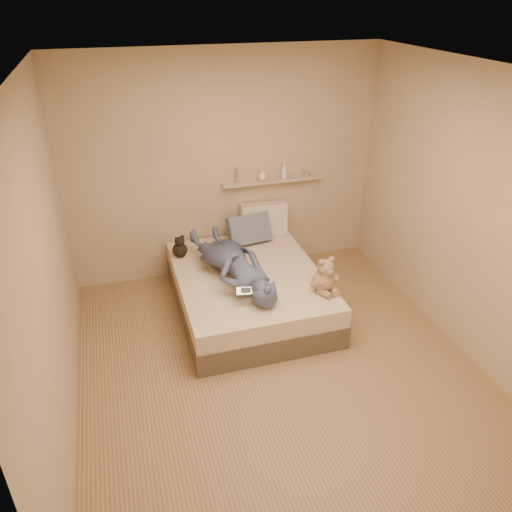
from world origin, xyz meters
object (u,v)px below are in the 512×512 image
object	(u,v)px
teddy_bear	(325,277)
wall_shelf	(272,181)
bed	(249,291)
dark_plush	(180,248)
pillow_cream	(264,220)
pillow_grey	(249,229)
game_console	(246,291)
person	(233,263)

from	to	relation	value
teddy_bear	wall_shelf	distance (m)	1.54
teddy_bear	bed	bearing A→B (deg)	138.49
bed	dark_plush	world-z (taller)	dark_plush
teddy_bear	pillow_cream	world-z (taller)	pillow_cream
bed	pillow_grey	distance (m)	0.82
bed	teddy_bear	bearing A→B (deg)	-41.51
wall_shelf	game_console	bearing A→B (deg)	-116.46
bed	pillow_cream	distance (m)	1.03
pillow_cream	person	xyz separation A→B (m)	(-0.60, -0.88, -0.02)
pillow_cream	bed	bearing A→B (deg)	-117.24
teddy_bear	dark_plush	bearing A→B (deg)	138.35
game_console	dark_plush	distance (m)	1.22
game_console	person	distance (m)	0.52
pillow_cream	pillow_grey	xyz separation A→B (m)	(-0.22, -0.14, -0.03)
dark_plush	wall_shelf	xyz separation A→B (m)	(1.18, 0.34, 0.54)
dark_plush	teddy_bear	bearing A→B (deg)	-41.65
game_console	person	bearing A→B (deg)	89.10
person	wall_shelf	xyz separation A→B (m)	(0.73, 0.96, 0.47)
dark_plush	wall_shelf	size ratio (longest dim) A/B	0.21
pillow_cream	pillow_grey	world-z (taller)	pillow_cream
person	dark_plush	bearing A→B (deg)	-66.53
game_console	teddy_bear	world-z (taller)	teddy_bear
dark_plush	wall_shelf	distance (m)	1.34
person	wall_shelf	size ratio (longest dim) A/B	1.22
teddy_bear	person	distance (m)	0.95
bed	person	size ratio (longest dim) A/B	1.30
pillow_cream	wall_shelf	world-z (taller)	wall_shelf
pillow_grey	dark_plush	bearing A→B (deg)	-171.48
pillow_grey	teddy_bear	bearing A→B (deg)	-71.28
teddy_bear	wall_shelf	bearing A→B (deg)	92.89
game_console	wall_shelf	xyz separation A→B (m)	(0.73, 1.48, 0.49)
teddy_bear	dark_plush	distance (m)	1.68
pillow_grey	person	world-z (taller)	pillow_grey
pillow_cream	pillow_grey	size ratio (longest dim) A/B	1.10
wall_shelf	dark_plush	bearing A→B (deg)	-163.77
person	game_console	bearing A→B (deg)	75.88
teddy_bear	dark_plush	world-z (taller)	teddy_bear
bed	pillow_grey	size ratio (longest dim) A/B	3.80
game_console	pillow_grey	distance (m)	1.32
pillow_grey	game_console	bearing A→B (deg)	-107.14
teddy_bear	person	bearing A→B (deg)	147.71
game_console	dark_plush	world-z (taller)	dark_plush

